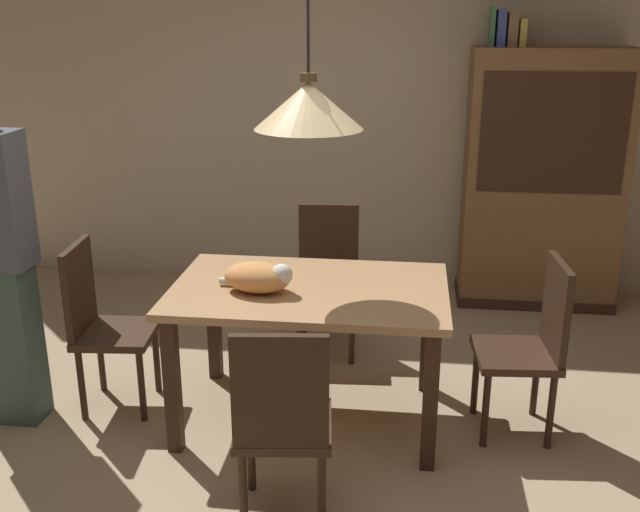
% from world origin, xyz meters
% --- Properties ---
extents(ground, '(10.00, 10.00, 0.00)m').
position_xyz_m(ground, '(0.00, 0.00, 0.00)').
color(ground, tan).
extents(back_wall, '(6.40, 0.10, 2.90)m').
position_xyz_m(back_wall, '(0.00, 2.65, 1.45)').
color(back_wall, beige).
rests_on(back_wall, ground).
extents(dining_table, '(1.40, 0.90, 0.75)m').
position_xyz_m(dining_table, '(-0.05, 0.46, 0.65)').
color(dining_table, tan).
rests_on(dining_table, ground).
extents(chair_far_back, '(0.42, 0.42, 0.93)m').
position_xyz_m(chair_far_back, '(-0.05, 1.34, 0.51)').
color(chair_far_back, '#382316').
rests_on(chair_far_back, ground).
extents(chair_right_side, '(0.43, 0.43, 0.93)m').
position_xyz_m(chair_right_side, '(1.08, 0.47, 0.51)').
color(chair_right_side, '#382316').
rests_on(chair_right_side, ground).
extents(chair_left_side, '(0.43, 0.43, 0.93)m').
position_xyz_m(chair_left_side, '(-1.18, 0.45, 0.51)').
color(chair_left_side, '#382316').
rests_on(chair_left_side, ground).
extents(chair_near_front, '(0.44, 0.44, 0.93)m').
position_xyz_m(chair_near_front, '(-0.04, -0.42, 0.51)').
color(chair_near_front, '#382316').
rests_on(chair_near_front, ground).
extents(cat_sleeping, '(0.39, 0.27, 0.16)m').
position_xyz_m(cat_sleeping, '(-0.29, 0.36, 0.83)').
color(cat_sleeping, '#E59951').
rests_on(cat_sleeping, dining_table).
extents(pendant_lamp, '(0.52, 0.52, 1.30)m').
position_xyz_m(pendant_lamp, '(-0.05, 0.46, 1.66)').
color(pendant_lamp, beige).
extents(hutch_bookcase, '(1.12, 0.45, 1.85)m').
position_xyz_m(hutch_bookcase, '(1.38, 2.32, 0.89)').
color(hutch_bookcase, brown).
rests_on(hutch_bookcase, ground).
extents(book_green_slim, '(0.03, 0.20, 0.26)m').
position_xyz_m(book_green_slim, '(0.95, 2.32, 1.98)').
color(book_green_slim, '#427A4C').
rests_on(book_green_slim, hutch_bookcase).
extents(book_blue_wide, '(0.06, 0.24, 0.24)m').
position_xyz_m(book_blue_wide, '(1.01, 2.32, 1.97)').
color(book_blue_wide, '#384C93').
rests_on(book_blue_wide, hutch_bookcase).
extents(book_brown_thick, '(0.06, 0.24, 0.22)m').
position_xyz_m(book_brown_thick, '(1.08, 2.32, 1.96)').
color(book_brown_thick, brown).
rests_on(book_brown_thick, hutch_bookcase).
extents(book_yellow_short, '(0.04, 0.20, 0.18)m').
position_xyz_m(book_yellow_short, '(1.15, 2.32, 1.94)').
color(book_yellow_short, gold).
rests_on(book_yellow_short, hutch_bookcase).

